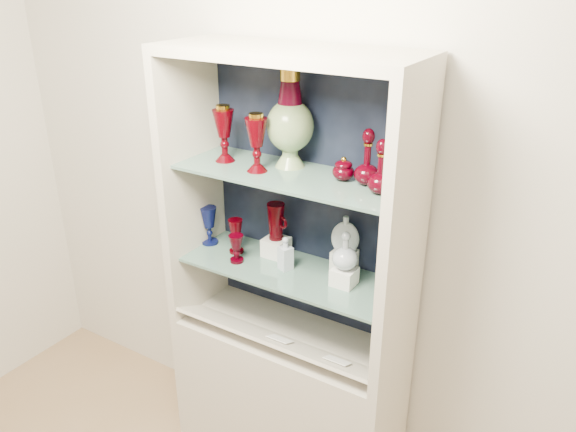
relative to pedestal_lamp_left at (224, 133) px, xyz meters
The scene contains 29 objects.
wall_back 0.42m from the pedestal_lamp_left, 33.49° to the left, with size 3.50×0.02×2.80m, color beige.
cabinet_base 1.25m from the pedestal_lamp_left, ahead, with size 1.00×0.40×0.75m, color beige.
cabinet_back_panel 0.44m from the pedestal_lamp_left, 29.47° to the left, with size 0.98×0.02×1.15m, color black.
cabinet_side_left 0.31m from the pedestal_lamp_left, behind, with size 0.04×0.40×1.15m, color beige.
cabinet_side_right 0.83m from the pedestal_lamp_left, ahead, with size 0.04×0.40×1.15m, color beige.
cabinet_top_cap 0.46m from the pedestal_lamp_left, ahead, with size 1.00×0.40×0.04m, color beige.
shelf_lower 0.62m from the pedestal_lamp_left, ahead, with size 0.92×0.34×0.01m, color slate.
shelf_upper 0.33m from the pedestal_lamp_left, ahead, with size 0.92×0.34×0.01m, color slate.
label_ledge 0.87m from the pedestal_lamp_left, 21.91° to the right, with size 0.92×0.18×0.01m, color beige.
label_card_0 0.87m from the pedestal_lamp_left, 20.17° to the right, with size 0.10×0.07×0.00m, color white.
label_card_1 1.00m from the pedestal_lamp_left, 11.70° to the right, with size 0.10×0.07×0.00m, color white.
pedestal_lamp_left is the anchor object (origin of this frame).
pedestal_lamp_right 0.19m from the pedestal_lamp_left, 11.28° to the right, with size 0.09×0.09×0.23m, color #410006, non-canonical shape.
enamel_urn 0.28m from the pedestal_lamp_left, 17.35° to the left, with size 0.18×0.18×0.38m, color #0A4A1D, non-canonical shape.
ruby_decanter_a 0.61m from the pedestal_lamp_left, ahead, with size 0.09×0.09×0.23m, color #39000A, non-canonical shape.
ruby_decanter_b 0.68m from the pedestal_lamp_left, ahead, with size 0.09×0.09×0.21m, color #39000A, non-canonical shape.
lidded_bowl 0.52m from the pedestal_lamp_left, ahead, with size 0.08×0.08×0.09m, color #39000A, non-canonical shape.
cobalt_goblet 0.47m from the pedestal_lamp_left, 169.18° to the left, with size 0.07×0.07×0.18m, color #0A0F46, non-canonical shape.
ruby_goblet_tall 0.46m from the pedestal_lamp_left, 32.82° to the left, with size 0.06×0.06×0.15m, color #410006, non-canonical shape.
ruby_goblet_small 0.48m from the pedestal_lamp_left, 34.35° to the right, with size 0.06×0.06×0.12m, color #39000A, non-canonical shape.
riser_ruby_pitcher 0.54m from the pedestal_lamp_left, 23.43° to the left, with size 0.10×0.10×0.08m, color silver.
ruby_pitcher 0.43m from the pedestal_lamp_left, 23.43° to the left, with size 0.12×0.08×0.16m, color #410006, non-canonical shape.
clear_square_bottle 0.54m from the pedestal_lamp_left, ahead, with size 0.05×0.05×0.14m, color #A9B6C7, non-canonical shape.
riser_flat_flask 0.71m from the pedestal_lamp_left, 12.97° to the left, with size 0.09×0.09×0.09m, color silver.
flat_flask 0.63m from the pedestal_lamp_left, 12.97° to the left, with size 0.11×0.05×0.16m, color silver, non-canonical shape.
riser_clear_round_decanter 0.74m from the pedestal_lamp_left, ahead, with size 0.09×0.09×0.07m, color silver.
clear_round_decanter 0.67m from the pedestal_lamp_left, ahead, with size 0.10×0.10×0.15m, color #A9B6C7, non-canonical shape.
riser_cameo_medallion 0.90m from the pedestal_lamp_left, ahead, with size 0.08×0.08×0.10m, color silver.
cameo_medallion 0.84m from the pedestal_lamp_left, ahead, with size 0.11×0.04×0.13m, color black, non-canonical shape.
Camera 1 is at (1.06, -0.18, 2.19)m, focal length 35.00 mm.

